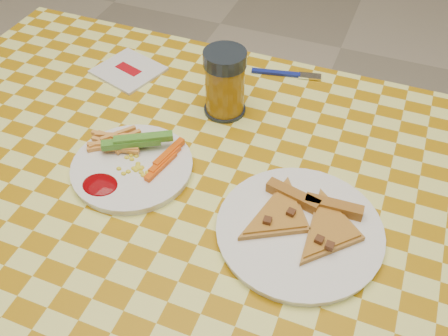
% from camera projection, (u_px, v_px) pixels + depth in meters
% --- Properties ---
extents(table, '(1.28, 0.88, 0.76)m').
position_uv_depth(table, '(196.00, 216.00, 0.91)').
color(table, white).
rests_on(table, ground).
extents(plate_left, '(0.23, 0.23, 0.01)m').
position_uv_depth(plate_left, '(132.00, 168.00, 0.89)').
color(plate_left, white).
rests_on(plate_left, table).
extents(plate_right, '(0.27, 0.27, 0.01)m').
position_uv_depth(plate_right, '(299.00, 231.00, 0.79)').
color(plate_right, white).
rests_on(plate_right, table).
extents(fries_veggies, '(0.19, 0.18, 0.04)m').
position_uv_depth(fries_veggies, '(131.00, 154.00, 0.89)').
color(fries_veggies, '#F0A24C').
rests_on(fries_veggies, plate_left).
extents(pizza_slices, '(0.22, 0.20, 0.02)m').
position_uv_depth(pizza_slices, '(304.00, 220.00, 0.79)').
color(pizza_slices, '#BE883A').
rests_on(pizza_slices, plate_right).
extents(drink_glass, '(0.08, 0.08, 0.14)m').
position_uv_depth(drink_glass, '(225.00, 83.00, 0.96)').
color(drink_glass, black).
rests_on(drink_glass, table).
extents(napkin, '(0.16, 0.15, 0.01)m').
position_uv_depth(napkin, '(129.00, 70.00, 1.10)').
color(napkin, silver).
rests_on(napkin, table).
extents(fork, '(0.15, 0.05, 0.01)m').
position_uv_depth(fork, '(287.00, 74.00, 1.09)').
color(fork, navy).
rests_on(fork, table).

